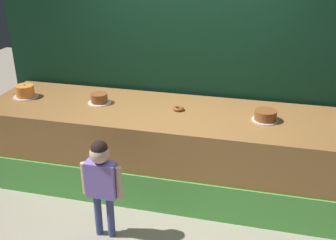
% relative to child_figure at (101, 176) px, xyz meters
% --- Properties ---
extents(ground_plane, '(12.00, 12.00, 0.00)m').
position_rel_child_figure_xyz_m(ground_plane, '(0.49, 0.47, -0.67)').
color(ground_plane, '#ADA38E').
extents(stage_platform, '(4.38, 1.12, 0.94)m').
position_rel_child_figure_xyz_m(stage_platform, '(0.49, 1.02, -0.20)').
color(stage_platform, '#9E6B38').
rests_on(stage_platform, ground_plane).
extents(curtain_backdrop, '(4.76, 0.08, 3.18)m').
position_rel_child_figure_xyz_m(curtain_backdrop, '(0.49, 1.67, 0.92)').
color(curtain_backdrop, '#113823').
rests_on(curtain_backdrop, ground_plane).
extents(child_figure, '(0.40, 0.18, 1.03)m').
position_rel_child_figure_xyz_m(child_figure, '(0.00, 0.00, 0.00)').
color(child_figure, '#3F4C8C').
rests_on(child_figure, ground_plane).
extents(donut, '(0.12, 0.12, 0.04)m').
position_rel_child_figure_xyz_m(donut, '(0.49, 1.07, 0.29)').
color(donut, brown).
rests_on(donut, stage_platform).
extents(cake_left, '(0.29, 0.29, 0.18)m').
position_rel_child_figure_xyz_m(cake_left, '(-1.37, 1.03, 0.34)').
color(cake_left, silver).
rests_on(cake_left, stage_platform).
extents(cake_center, '(0.26, 0.26, 0.11)m').
position_rel_child_figure_xyz_m(cake_center, '(-0.44, 1.06, 0.33)').
color(cake_center, white).
rests_on(cake_center, stage_platform).
extents(cake_right, '(0.27, 0.27, 0.11)m').
position_rel_child_figure_xyz_m(cake_right, '(1.42, 1.01, 0.33)').
color(cake_right, silver).
rests_on(cake_right, stage_platform).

